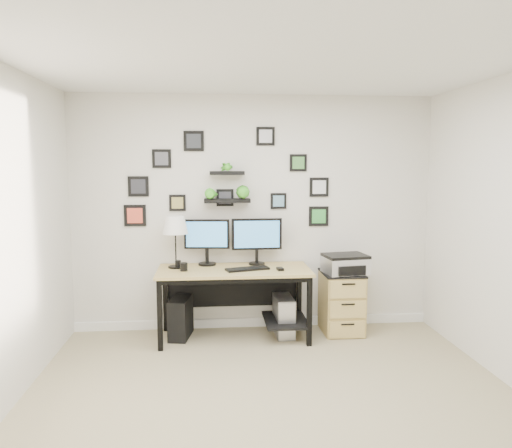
{
  "coord_description": "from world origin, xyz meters",
  "views": [
    {
      "loc": [
        -0.47,
        -3.52,
        1.86
      ],
      "look_at": [
        0.01,
        1.83,
        1.2
      ],
      "focal_mm": 35.0,
      "sensor_mm": 36.0,
      "label": 1
    }
  ],
  "objects": [
    {
      "name": "pc_tower_black",
      "position": [
        -0.81,
        1.71,
        0.21
      ],
      "size": [
        0.26,
        0.45,
        0.43
      ],
      "primitive_type": "cube",
      "rotation": [
        0.0,
        0.0,
        -0.17
      ],
      "color": "black",
      "rests_on": "ground"
    },
    {
      "name": "table_lamp",
      "position": [
        -0.85,
        1.76,
        1.19
      ],
      "size": [
        0.27,
        0.27,
        0.55
      ],
      "color": "black",
      "rests_on": "desk"
    },
    {
      "name": "desk",
      "position": [
        -0.21,
        1.67,
        0.63
      ],
      "size": [
        1.6,
        0.7,
        0.75
      ],
      "color": "tan",
      "rests_on": "ground"
    },
    {
      "name": "wall_decor",
      "position": [
        -0.29,
        1.93,
        1.64
      ],
      "size": [
        2.27,
        0.18,
        1.1
      ],
      "color": "black",
      "rests_on": "ground"
    },
    {
      "name": "file_cabinet",
      "position": [
        0.95,
        1.72,
        0.34
      ],
      "size": [
        0.43,
        0.53,
        0.67
      ],
      "color": "tan",
      "rests_on": "ground"
    },
    {
      "name": "keyboard",
      "position": [
        -0.1,
        1.57,
        0.76
      ],
      "size": [
        0.47,
        0.26,
        0.02
      ],
      "primitive_type": "cube",
      "rotation": [
        0.0,
        0.0,
        0.28
      ],
      "color": "black",
      "rests_on": "desk"
    },
    {
      "name": "mug",
      "position": [
        -0.76,
        1.58,
        0.79
      ],
      "size": [
        0.08,
        0.08,
        0.09
      ],
      "primitive_type": "cylinder",
      "color": "black",
      "rests_on": "desk"
    },
    {
      "name": "monitor_left",
      "position": [
        -0.53,
        1.86,
        1.04
      ],
      "size": [
        0.49,
        0.21,
        0.5
      ],
      "color": "black",
      "rests_on": "desk"
    },
    {
      "name": "pc_tower_grey",
      "position": [
        0.3,
        1.68,
        0.21
      ],
      "size": [
        0.2,
        0.43,
        0.42
      ],
      "color": "gray",
      "rests_on": "ground"
    },
    {
      "name": "pen_cup",
      "position": [
        -0.83,
        1.74,
        0.79
      ],
      "size": [
        0.06,
        0.06,
        0.08
      ],
      "primitive_type": "cylinder",
      "color": "black",
      "rests_on": "desk"
    },
    {
      "name": "mouse",
      "position": [
        0.23,
        1.52,
        0.76
      ],
      "size": [
        0.07,
        0.1,
        0.03
      ],
      "primitive_type": "cube",
      "rotation": [
        0.0,
        0.0,
        0.14
      ],
      "color": "black",
      "rests_on": "desk"
    },
    {
      "name": "printer",
      "position": [
        0.97,
        1.68,
        0.77
      ],
      "size": [
        0.49,
        0.42,
        0.2
      ],
      "color": "silver",
      "rests_on": "file_cabinet"
    },
    {
      "name": "room",
      "position": [
        0.0,
        1.98,
        0.05
      ],
      "size": [
        4.0,
        4.0,
        4.0
      ],
      "color": "tan",
      "rests_on": "ground"
    },
    {
      "name": "monitor_right",
      "position": [
        0.02,
        1.84,
        1.05
      ],
      "size": [
        0.55,
        0.18,
        0.51
      ],
      "color": "black",
      "rests_on": "desk"
    }
  ]
}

